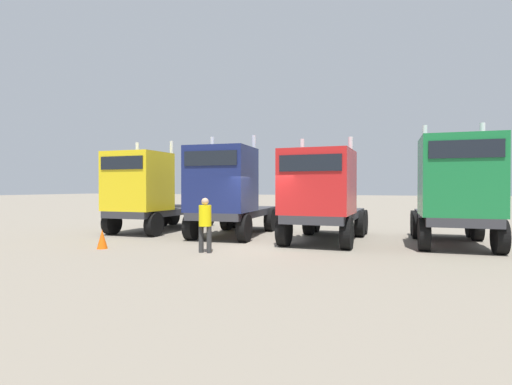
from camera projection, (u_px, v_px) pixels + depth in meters
name	position (u px, v px, depth m)	size (l,w,h in m)	color
ground	(262.00, 246.00, 14.34)	(200.00, 200.00, 0.00)	gray
semi_truck_yellow	(148.00, 192.00, 18.66)	(2.64, 6.36, 4.25)	#333338
semi_truck_navy	(228.00, 191.00, 16.90)	(3.02, 6.53, 4.31)	#333338
semi_truck_red	(322.00, 195.00, 15.12)	(2.58, 6.14, 4.03)	#333338
semi_truck_green	(456.00, 191.00, 13.97)	(2.82, 5.87, 4.39)	#333338
visitor_in_hivis	(205.00, 221.00, 12.96)	(0.45, 0.41, 1.76)	#2E2E2E
traffic_cone_mid	(102.00, 239.00, 13.81)	(0.36, 0.36, 0.66)	#F2590C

